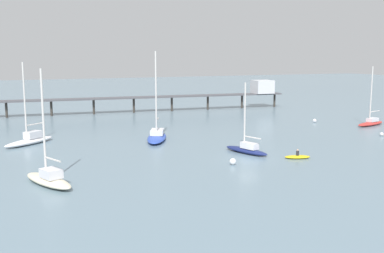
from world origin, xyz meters
TOP-DOWN VIEW (x-y plane):
  - ground_plane at (0.00, 0.00)m, footprint 400.00×400.00m
  - pier at (13.53, 47.84)m, footprint 71.62×10.18m
  - sailboat_blue at (-6.18, 16.19)m, footprint 6.33×9.76m
  - sailboat_navy at (1.35, 2.64)m, footprint 3.56×7.09m
  - sailboat_white at (-23.84, 20.36)m, footprint 7.92×6.88m
  - sailboat_cream at (-23.75, -2.05)m, footprint 4.89×7.94m
  - sailboat_red at (33.92, 14.04)m, footprint 7.77×3.68m
  - dinghy_yellow at (5.65, -2.29)m, footprint 3.45×2.36m
  - mooring_buoy_mid at (26.91, 20.98)m, footprint 0.70×0.70m
  - mooring_buoy_far at (-3.29, -2.07)m, footprint 0.77×0.77m
  - mooring_buoy_inner at (27.26, 5.13)m, footprint 0.58×0.58m

SIDE VIEW (x-z plane):
  - ground_plane at x=0.00m, z-range 0.00..0.00m
  - dinghy_yellow at x=5.65m, z-range -0.37..0.77m
  - mooring_buoy_inner at x=27.26m, z-range 0.00..0.58m
  - mooring_buoy_mid at x=26.91m, z-range 0.00..0.70m
  - mooring_buoy_far at x=-3.29m, z-range 0.00..0.77m
  - sailboat_red at x=33.92m, z-range -4.65..5.98m
  - sailboat_navy at x=1.35m, z-range -3.89..5.23m
  - sailboat_blue at x=-6.18m, z-range -5.86..7.27m
  - sailboat_cream at x=-23.75m, z-range -4.94..6.38m
  - sailboat_white at x=-23.84m, z-range -5.05..6.58m
  - pier at x=13.53m, z-range 0.68..7.26m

